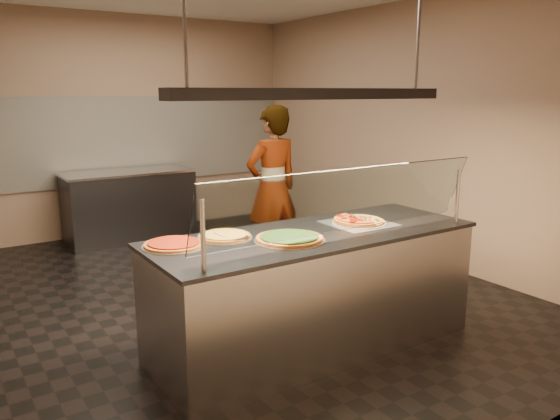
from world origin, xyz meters
TOP-DOWN VIEW (x-y plane):
  - ground at (0.00, 0.00)m, footprint 5.00×6.00m
  - wall_back at (0.00, 3.01)m, footprint 5.00×0.02m
  - wall_front at (0.00, -3.01)m, footprint 5.00×0.02m
  - wall_right at (2.51, 0.00)m, footprint 0.02×6.00m
  - tile_band at (0.00, 2.98)m, footprint 4.90×0.02m
  - serving_counter at (0.05, -1.41)m, footprint 2.56×0.94m
  - sneeze_guard at (0.05, -1.75)m, footprint 2.32×0.18m
  - perforated_tray at (0.50, -1.39)m, footprint 0.50×0.50m
  - half_pizza_pepperoni at (0.41, -1.39)m, footprint 0.21×0.41m
  - half_pizza_sausage at (0.60, -1.39)m, footprint 0.22×0.41m
  - pizza_spinach at (-0.24, -1.50)m, footprint 0.51×0.51m
  - pizza_cheese at (-0.60, -1.17)m, footprint 0.41×0.41m
  - pizza_tomato at (-0.99, -1.18)m, footprint 0.43×0.43m
  - pizza_spatula at (-0.60, -1.23)m, footprint 0.18×0.23m
  - prep_table at (-0.10, 2.55)m, footprint 1.69×0.74m
  - worker at (0.87, 0.47)m, footprint 0.69×0.47m
  - heat_lamp_housing at (0.05, -1.41)m, footprint 2.30×0.18m
  - lamp_rod_left at (-0.95, -1.41)m, footprint 0.02×0.02m
  - lamp_rod_right at (1.05, -1.41)m, footprint 0.02×0.02m

SIDE VIEW (x-z plane):
  - ground at x=0.00m, z-range -0.02..0.00m
  - serving_counter at x=0.05m, z-range 0.00..0.93m
  - prep_table at x=-0.10m, z-range 0.00..0.93m
  - worker at x=0.87m, z-range 0.00..1.82m
  - perforated_tray at x=0.50m, z-range 0.93..0.94m
  - pizza_cheese at x=-0.60m, z-range 0.93..0.96m
  - pizza_tomato at x=-0.99m, z-range 0.93..0.96m
  - pizza_spinach at x=-0.24m, z-range 0.93..0.96m
  - half_pizza_sausage at x=0.60m, z-range 0.94..0.98m
  - pizza_spatula at x=-0.60m, z-range 0.95..0.97m
  - half_pizza_pepperoni at x=0.41m, z-range 0.94..0.99m
  - sneeze_guard at x=0.05m, z-range 0.96..1.49m
  - tile_band at x=0.00m, z-range 0.70..1.90m
  - wall_back at x=0.00m, z-range 0.00..3.00m
  - wall_front at x=0.00m, z-range 0.00..3.00m
  - wall_right at x=2.51m, z-range 0.00..3.00m
  - heat_lamp_housing at x=0.05m, z-range 1.91..1.99m
  - lamp_rod_left at x=-0.95m, z-range 1.99..3.00m
  - lamp_rod_right at x=1.05m, z-range 1.99..3.00m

